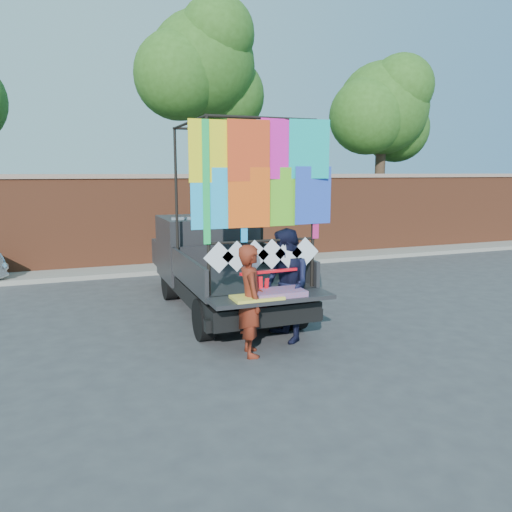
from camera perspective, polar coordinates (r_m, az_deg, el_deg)
name	(u,v)px	position (r m, az deg, el deg)	size (l,w,h in m)	color
ground	(278,338)	(8.23, 2.54, -9.29)	(90.00, 90.00, 0.00)	#38383A
brick_wall	(182,219)	(14.54, -8.47, 4.19)	(30.00, 0.45, 2.61)	brown
curb	(188,267)	(14.04, -7.73, -1.20)	(30.00, 1.20, 0.12)	gray
tree_mid	(204,70)	(16.10, -6.02, 20.38)	(4.20, 3.30, 7.73)	#38281C
tree_right	(384,112)	(18.71, 14.44, 15.68)	(4.20, 3.30, 6.62)	#38281C
pickup_truck	(214,261)	(10.17, -4.83, -0.58)	(2.19, 5.49, 3.46)	black
woman	(251,300)	(7.25, -0.62, -5.10)	(0.60, 0.39, 1.64)	maroon
man	(286,286)	(7.86, 3.43, -3.40)	(0.87, 0.68, 1.79)	black
streamer_bundle	(263,285)	(7.47, 0.79, -3.30)	(0.95, 0.12, 0.65)	#FE0D1A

